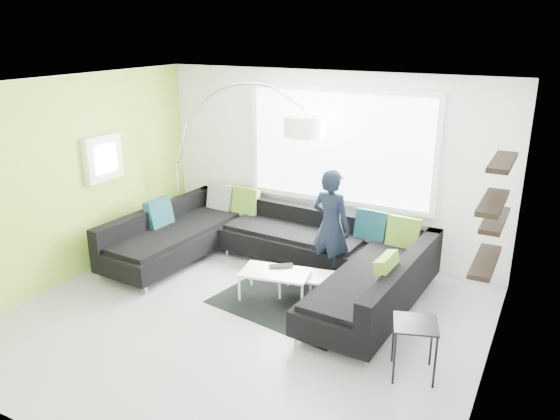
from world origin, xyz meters
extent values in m
plane|color=#939399|center=(0.00, 0.00, 0.00)|extent=(5.50, 5.50, 0.00)
cube|color=white|center=(0.00, 2.50, 1.40)|extent=(5.50, 0.04, 2.80)
cube|color=white|center=(0.00, -2.50, 1.40)|extent=(5.50, 0.04, 2.80)
cube|color=white|center=(-2.75, 0.00, 1.40)|extent=(0.04, 5.00, 2.80)
cube|color=white|center=(2.75, 0.00, 1.40)|extent=(0.04, 5.00, 2.80)
cube|color=white|center=(0.00, 0.00, 2.80)|extent=(5.50, 5.00, 0.04)
cube|color=#93C638|center=(-2.74, 0.00, 1.40)|extent=(0.01, 5.00, 2.80)
cube|color=white|center=(0.20, 2.46, 1.70)|extent=(2.96, 0.06, 1.68)
cube|color=white|center=(-2.68, 0.60, 1.60)|extent=(0.12, 0.66, 0.66)
cube|color=black|center=(2.64, 0.40, 1.70)|extent=(0.20, 1.24, 0.95)
cube|color=black|center=(-0.29, 1.07, 0.22)|extent=(4.30, 2.81, 0.44)
cube|color=black|center=(-0.29, 1.07, 0.60)|extent=(4.30, 2.81, 0.33)
cube|color=#4C7219|center=(-0.29, 1.07, 0.67)|extent=(3.73, 0.44, 0.46)
cube|color=black|center=(0.34, 0.67, 0.01)|extent=(2.09, 1.66, 0.01)
cube|color=silver|center=(0.26, 0.81, 0.19)|extent=(1.25, 0.87, 0.37)
cube|color=black|center=(2.10, -0.12, 0.30)|extent=(0.55, 0.55, 0.60)
imported|color=black|center=(0.50, 1.50, 0.81)|extent=(0.73, 0.61, 1.62)
imported|color=black|center=(0.09, 0.82, 0.39)|extent=(0.51, 0.51, 0.03)
camera|label=1|loc=(3.14, -4.98, 3.41)|focal=35.00mm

